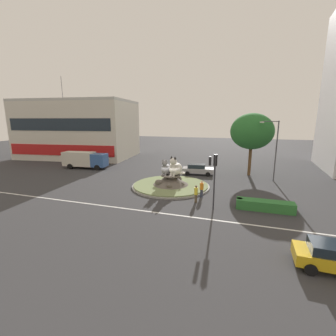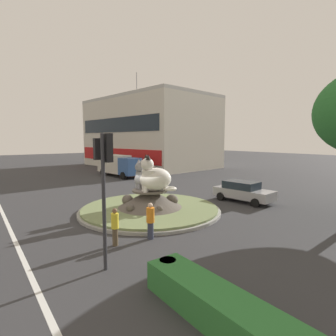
{
  "view_description": "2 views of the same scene",
  "coord_description": "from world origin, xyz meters",
  "px_view_note": "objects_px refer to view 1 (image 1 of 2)",
  "views": [
    {
      "loc": [
        8.11,
        -26.18,
        8.13
      ],
      "look_at": [
        -0.29,
        -0.2,
        2.38
      ],
      "focal_mm": 24.7,
      "sensor_mm": 36.0,
      "label": 1
    },
    {
      "loc": [
        14.99,
        -9.57,
        4.88
      ],
      "look_at": [
        -1.01,
        2.27,
        2.73
      ],
      "focal_mm": 28.59,
      "sensor_mm": 36.0,
      "label": 2
    }
  ],
  "objects_px": {
    "streetlight_arm": "(274,147)",
    "pedestrian_orange_shirt": "(202,189)",
    "pedestrian_yellow_shirt": "(196,193)",
    "broadleaf_tree_behind_island": "(252,131)",
    "delivery_box_truck": "(85,159)",
    "cat_statue_grey": "(166,169)",
    "hatchback_near_shophouse": "(198,169)",
    "cat_statue_white": "(175,168)",
    "traffic_light_mast": "(214,170)",
    "litter_bin": "(239,203)",
    "shophouse_block": "(79,129)"
  },
  "relations": [
    {
      "from": "cat_statue_grey",
      "to": "cat_statue_white",
      "type": "xyz_separation_m",
      "value": [
        1.21,
        -0.07,
        0.14
      ]
    },
    {
      "from": "pedestrian_yellow_shirt",
      "to": "pedestrian_orange_shirt",
      "type": "height_order",
      "value": "pedestrian_orange_shirt"
    },
    {
      "from": "cat_statue_grey",
      "to": "delivery_box_truck",
      "type": "relative_size",
      "value": 0.27
    },
    {
      "from": "pedestrian_orange_shirt",
      "to": "litter_bin",
      "type": "distance_m",
      "value": 4.32
    },
    {
      "from": "pedestrian_yellow_shirt",
      "to": "broadleaf_tree_behind_island",
      "type": "bearing_deg",
      "value": -36.6
    },
    {
      "from": "traffic_light_mast",
      "to": "shophouse_block",
      "type": "relative_size",
      "value": 0.21
    },
    {
      "from": "cat_statue_white",
      "to": "delivery_box_truck",
      "type": "relative_size",
      "value": 0.32
    },
    {
      "from": "cat_statue_white",
      "to": "pedestrian_orange_shirt",
      "type": "distance_m",
      "value": 4.77
    },
    {
      "from": "hatchback_near_shophouse",
      "to": "delivery_box_truck",
      "type": "height_order",
      "value": "delivery_box_truck"
    },
    {
      "from": "traffic_light_mast",
      "to": "broadleaf_tree_behind_island",
      "type": "relative_size",
      "value": 0.56
    },
    {
      "from": "cat_statue_white",
      "to": "shophouse_block",
      "type": "relative_size",
      "value": 0.1
    },
    {
      "from": "cat_statue_white",
      "to": "traffic_light_mast",
      "type": "height_order",
      "value": "traffic_light_mast"
    },
    {
      "from": "broadleaf_tree_behind_island",
      "to": "pedestrian_yellow_shirt",
      "type": "distance_m",
      "value": 15.76
    },
    {
      "from": "cat_statue_grey",
      "to": "broadleaf_tree_behind_island",
      "type": "relative_size",
      "value": 0.23
    },
    {
      "from": "hatchback_near_shophouse",
      "to": "traffic_light_mast",
      "type": "bearing_deg",
      "value": -80.5
    },
    {
      "from": "cat_statue_white",
      "to": "pedestrian_yellow_shirt",
      "type": "distance_m",
      "value": 5.78
    },
    {
      "from": "traffic_light_mast",
      "to": "broadleaf_tree_behind_island",
      "type": "xyz_separation_m",
      "value": [
        3.46,
        14.99,
        2.72
      ]
    },
    {
      "from": "shophouse_block",
      "to": "streetlight_arm",
      "type": "xyz_separation_m",
      "value": [
        38.31,
        -9.73,
        -1.4
      ]
    },
    {
      "from": "cat_statue_grey",
      "to": "delivery_box_truck",
      "type": "bearing_deg",
      "value": -104.73
    },
    {
      "from": "streetlight_arm",
      "to": "litter_bin",
      "type": "height_order",
      "value": "streetlight_arm"
    },
    {
      "from": "shophouse_block",
      "to": "broadleaf_tree_behind_island",
      "type": "distance_m",
      "value": 36.21
    },
    {
      "from": "pedestrian_yellow_shirt",
      "to": "hatchback_near_shophouse",
      "type": "bearing_deg",
      "value": -5.75
    },
    {
      "from": "cat_statue_grey",
      "to": "pedestrian_yellow_shirt",
      "type": "relative_size",
      "value": 1.17
    },
    {
      "from": "traffic_light_mast",
      "to": "cat_statue_white",
      "type": "bearing_deg",
      "value": 42.85
    },
    {
      "from": "pedestrian_yellow_shirt",
      "to": "pedestrian_orange_shirt",
      "type": "xyz_separation_m",
      "value": [
        0.26,
        1.76,
        0.01
      ]
    },
    {
      "from": "cat_statue_white",
      "to": "hatchback_near_shophouse",
      "type": "xyz_separation_m",
      "value": [
        1.34,
        7.45,
        -1.55
      ]
    },
    {
      "from": "shophouse_block",
      "to": "pedestrian_orange_shirt",
      "type": "distance_m",
      "value": 36.43
    },
    {
      "from": "hatchback_near_shophouse",
      "to": "pedestrian_orange_shirt",
      "type": "bearing_deg",
      "value": -83.98
    },
    {
      "from": "streetlight_arm",
      "to": "hatchback_near_shophouse",
      "type": "bearing_deg",
      "value": -19.92
    },
    {
      "from": "cat_statue_white",
      "to": "delivery_box_truck",
      "type": "distance_m",
      "value": 18.62
    },
    {
      "from": "cat_statue_grey",
      "to": "delivery_box_truck",
      "type": "height_order",
      "value": "cat_statue_grey"
    },
    {
      "from": "shophouse_block",
      "to": "cat_statue_white",
      "type": "bearing_deg",
      "value": -39.21
    },
    {
      "from": "cat_statue_white",
      "to": "delivery_box_truck",
      "type": "xyz_separation_m",
      "value": [
        -17.61,
        6.01,
        -0.83
      ]
    },
    {
      "from": "cat_statue_grey",
      "to": "broadleaf_tree_behind_island",
      "type": "height_order",
      "value": "broadleaf_tree_behind_island"
    },
    {
      "from": "hatchback_near_shophouse",
      "to": "cat_statue_grey",
      "type": "bearing_deg",
      "value": -116.09
    },
    {
      "from": "cat_statue_grey",
      "to": "cat_statue_white",
      "type": "distance_m",
      "value": 1.22
    },
    {
      "from": "cat_statue_white",
      "to": "shophouse_block",
      "type": "bearing_deg",
      "value": -106.34
    },
    {
      "from": "traffic_light_mast",
      "to": "streetlight_arm",
      "type": "bearing_deg",
      "value": -26.71
    },
    {
      "from": "shophouse_block",
      "to": "pedestrian_yellow_shirt",
      "type": "height_order",
      "value": "shophouse_block"
    },
    {
      "from": "cat_statue_white",
      "to": "pedestrian_yellow_shirt",
      "type": "bearing_deg",
      "value": 53.28
    },
    {
      "from": "cat_statue_grey",
      "to": "streetlight_arm",
      "type": "bearing_deg",
      "value": 123.45
    },
    {
      "from": "streetlight_arm",
      "to": "pedestrian_yellow_shirt",
      "type": "distance_m",
      "value": 14.44
    },
    {
      "from": "broadleaf_tree_behind_island",
      "to": "litter_bin",
      "type": "bearing_deg",
      "value": -94.59
    },
    {
      "from": "streetlight_arm",
      "to": "delivery_box_truck",
      "type": "relative_size",
      "value": 1.04
    },
    {
      "from": "broadleaf_tree_behind_island",
      "to": "streetlight_arm",
      "type": "relative_size",
      "value": 1.13
    },
    {
      "from": "streetlight_arm",
      "to": "pedestrian_orange_shirt",
      "type": "bearing_deg",
      "value": 33.75
    },
    {
      "from": "traffic_light_mast",
      "to": "broadleaf_tree_behind_island",
      "type": "height_order",
      "value": "broadleaf_tree_behind_island"
    },
    {
      "from": "traffic_light_mast",
      "to": "delivery_box_truck",
      "type": "relative_size",
      "value": 0.66
    },
    {
      "from": "broadleaf_tree_behind_island",
      "to": "litter_bin",
      "type": "distance_m",
      "value": 15.14
    },
    {
      "from": "broadleaf_tree_behind_island",
      "to": "delivery_box_truck",
      "type": "relative_size",
      "value": 1.18
    }
  ]
}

